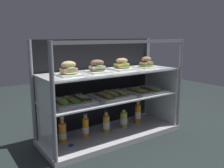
{
  "coord_description": "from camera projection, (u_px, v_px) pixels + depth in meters",
  "views": [
    {
      "loc": [
        -1.22,
        -1.75,
        0.93
      ],
      "look_at": [
        0.0,
        0.0,
        0.5
      ],
      "focal_mm": 38.78,
      "sensor_mm": 36.0,
      "label": 1
    }
  ],
  "objects": [
    {
      "name": "case_frame",
      "position": [
        104.0,
        83.0,
        2.29
      ],
      "size": [
        1.32,
        0.49,
        0.9
      ],
      "color": "gray",
      "rests_on": "ground"
    },
    {
      "name": "juice_bottle_front_right_end",
      "position": [
        138.0,
        114.0,
        2.49
      ],
      "size": [
        0.06,
        0.06,
        0.23
      ],
      "color": "orange",
      "rests_on": "case_base_deck"
    },
    {
      "name": "plated_roll_sandwich_mid_left",
      "position": [
        122.0,
        65.0,
        2.25
      ],
      "size": [
        0.2,
        0.2,
        0.11
      ],
      "color": "white",
      "rests_on": "shelf_upper_glass"
    },
    {
      "name": "ground_plane",
      "position": [
        112.0,
        137.0,
        2.28
      ],
      "size": [
        6.0,
        6.0,
        0.02
      ],
      "primitive_type": "cube",
      "color": "black",
      "rests_on": "ground"
    },
    {
      "name": "plated_roll_sandwich_center",
      "position": [
        97.0,
        67.0,
        2.06
      ],
      "size": [
        0.17,
        0.17,
        0.11
      ],
      "color": "white",
      "rests_on": "shelf_upper_glass"
    },
    {
      "name": "open_sandwich_tray_left_of_center",
      "position": [
        111.0,
        95.0,
        2.19
      ],
      "size": [
        0.34,
        0.32,
        0.06
      ],
      "color": "white",
      "rests_on": "shelf_lower_glass"
    },
    {
      "name": "juice_bottle_front_second",
      "position": [
        63.0,
        133.0,
        2.03
      ],
      "size": [
        0.07,
        0.07,
        0.23
      ],
      "color": "orange",
      "rests_on": "case_base_deck"
    },
    {
      "name": "shelf_upper_glass",
      "position": [
        112.0,
        72.0,
        2.15
      ],
      "size": [
        1.28,
        0.44,
        0.01
      ],
      "primitive_type": "cube",
      "color": "silver",
      "rests_on": "riser_upper_tier"
    },
    {
      "name": "riser_lower_tier",
      "position": [
        112.0,
        115.0,
        2.23
      ],
      "size": [
        1.26,
        0.42,
        0.33
      ],
      "color": "silver",
      "rests_on": "case_base_deck"
    },
    {
      "name": "case_base_deck",
      "position": [
        112.0,
        134.0,
        2.27
      ],
      "size": [
        1.32,
        0.49,
        0.04
      ],
      "primitive_type": "cube",
      "color": "#B8B4BB",
      "rests_on": "ground"
    },
    {
      "name": "plated_roll_sandwich_far_right",
      "position": [
        146.0,
        64.0,
        2.38
      ],
      "size": [
        0.19,
        0.19,
        0.11
      ],
      "color": "white",
      "rests_on": "shelf_upper_glass"
    },
    {
      "name": "juice_bottle_front_fourth",
      "position": [
        124.0,
        120.0,
        2.36
      ],
      "size": [
        0.07,
        0.07,
        0.2
      ],
      "color": "#BBC84E",
      "rests_on": "case_base_deck"
    },
    {
      "name": "riser_upper_tier",
      "position": [
        112.0,
        85.0,
        2.18
      ],
      "size": [
        1.26,
        0.42,
        0.22
      ],
      "color": "silver",
      "rests_on": "shelf_lower_glass"
    },
    {
      "name": "juice_bottle_front_middle",
      "position": [
        86.0,
        128.0,
        2.14
      ],
      "size": [
        0.06,
        0.06,
        0.21
      ],
      "color": "orange",
      "rests_on": "case_base_deck"
    },
    {
      "name": "plated_roll_sandwich_far_left",
      "position": [
        69.0,
        70.0,
        1.9
      ],
      "size": [
        0.17,
        0.17,
        0.12
      ],
      "color": "white",
      "rests_on": "shelf_upper_glass"
    },
    {
      "name": "open_sandwich_tray_far_left",
      "position": [
        72.0,
        100.0,
        2.0
      ],
      "size": [
        0.34,
        0.32,
        0.06
      ],
      "color": "white",
      "rests_on": "shelf_lower_glass"
    },
    {
      "name": "kitchen_scissors",
      "position": [
        73.0,
        146.0,
        1.97
      ],
      "size": [
        0.14,
        0.15,
        0.01
      ],
      "color": "silver",
      "rests_on": "case_base_deck"
    },
    {
      "name": "shelf_lower_glass",
      "position": [
        112.0,
        97.0,
        2.2
      ],
      "size": [
        1.28,
        0.44,
        0.01
      ],
      "primitive_type": "cube",
      "color": "silver",
      "rests_on": "riser_lower_tier"
    },
    {
      "name": "juice_bottle_tucked_behind",
      "position": [
        106.0,
        124.0,
        2.24
      ],
      "size": [
        0.06,
        0.06,
        0.21
      ],
      "color": "gold",
      "rests_on": "case_base_deck"
    },
    {
      "name": "open_sandwich_tray_mid_right",
      "position": [
        146.0,
        90.0,
        2.39
      ],
      "size": [
        0.34,
        0.32,
        0.06
      ],
      "color": "white",
      "rests_on": "shelf_lower_glass"
    }
  ]
}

